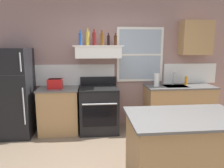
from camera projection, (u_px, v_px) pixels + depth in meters
back_wall at (111, 64)px, 4.47m from camera, size 5.40×0.11×2.70m
refrigerator at (13, 93)px, 4.00m from camera, size 0.70×0.72×1.69m
counter_left_of_stove at (59, 110)px, 4.21m from camera, size 0.79×0.63×0.91m
toaster at (55, 83)px, 4.07m from camera, size 0.30×0.20×0.19m
stove_range at (99, 109)px, 4.25m from camera, size 0.76×0.69×1.09m
range_hood_shelf at (98, 52)px, 4.13m from camera, size 0.96×0.52×0.24m
bottle_blue_liqueur at (80, 39)px, 4.01m from camera, size 0.07×0.07×0.29m
bottle_champagne_gold_foil at (88, 38)px, 4.08m from camera, size 0.08×0.08×0.33m
bottle_red_label_wine at (94, 39)px, 4.11m from camera, size 0.07×0.07×0.31m
bottle_amber_wine at (102, 39)px, 4.05m from camera, size 0.07×0.07×0.28m
bottle_balsamic_dark at (108, 40)px, 4.16m from camera, size 0.06×0.06×0.24m
bottle_brown_stout at (116, 40)px, 4.16m from camera, size 0.06×0.06×0.24m
counter_right_with_sink at (178, 107)px, 4.45m from camera, size 1.43×0.63×0.91m
sink_faucet at (174, 77)px, 4.42m from camera, size 0.03×0.17×0.28m
paper_towel_roll at (157, 80)px, 4.30m from camera, size 0.11×0.11×0.27m
dish_soap_bottle at (186, 81)px, 4.47m from camera, size 0.06×0.06×0.18m
kitchen_island at (184, 151)px, 2.56m from camera, size 1.40×0.90×0.91m
upper_cabinet_right at (196, 38)px, 4.36m from camera, size 0.64×0.32×0.70m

